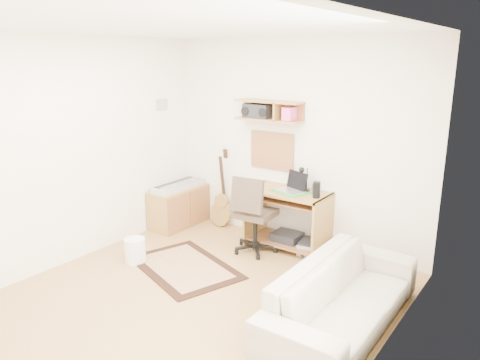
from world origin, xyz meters
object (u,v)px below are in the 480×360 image
Objects in this scene: sofa at (343,286)px; desk at (288,220)px; cabinet at (179,207)px; printer at (316,247)px; task_chair at (255,213)px.

desk is at bearing 45.81° from sofa.
printer is at bearing 6.02° from cabinet.
sofa reaches higher than desk.
task_chair is (-0.27, -0.33, 0.12)m from desk.
desk reaches higher than printer.
desk is 0.44m from task_chair.
task_chair is 2.43× the size of printer.
desk is 1.00× the size of task_chair.
task_chair is at bearing -6.06° from cabinet.
task_chair is 1.80m from sofa.
cabinet is 2.19× the size of printer.
printer is (2.07, 0.22, -0.19)m from cabinet.
sofa is at bearing -36.04° from task_chair.
desk is 1.78m from sofa.
task_chair reaches higher than cabinet.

